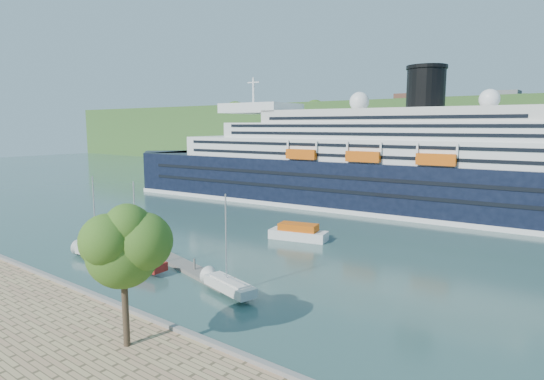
{
  "coord_description": "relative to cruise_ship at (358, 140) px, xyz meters",
  "views": [
    {
      "loc": [
        40.24,
        -20.33,
        15.52
      ],
      "look_at": [
        1.46,
        30.0,
        6.46
      ],
      "focal_mm": 30.0,
      "sensor_mm": 36.0,
      "label": 1
    }
  ],
  "objects": [
    {
      "name": "tender_launch",
      "position": [
        5.32,
        -27.62,
        -11.73
      ],
      "size": [
        8.43,
        4.54,
        2.21
      ],
      "primitive_type": null,
      "rotation": [
        0.0,
        0.0,
        0.24
      ],
      "color": "#D2540C",
      "rests_on": "ground"
    },
    {
      "name": "ground",
      "position": [
        -0.72,
        -57.58,
        -12.84
      ],
      "size": [
        400.0,
        400.0,
        0.0
      ],
      "primitive_type": "plane",
      "color": "#2B4C4C",
      "rests_on": "ground"
    },
    {
      "name": "sailboat_white_near",
      "position": [
        -7.55,
        -49.66,
        -8.18
      ],
      "size": [
        7.38,
        2.67,
        9.33
      ],
      "primitive_type": null,
      "rotation": [
        0.0,
        0.0,
        0.09
      ],
      "color": "silver",
      "rests_on": "ground"
    },
    {
      "name": "sailboat_white_far",
      "position": [
        11.98,
        -48.56,
        -8.36
      ],
      "size": [
        7.19,
        3.53,
        8.96
      ],
      "primitive_type": null,
      "rotation": [
        0.0,
        0.0,
        -0.24
      ],
      "color": "silver",
      "rests_on": "ground"
    },
    {
      "name": "quay_coping",
      "position": [
        -0.72,
        -57.78,
        -11.69
      ],
      "size": [
        220.0,
        0.5,
        0.3
      ],
      "primitive_type": "cube",
      "color": "slate",
      "rests_on": "promenade"
    },
    {
      "name": "cruise_ship",
      "position": [
        0.0,
        0.0,
        0.0
      ],
      "size": [
        115.33,
        25.83,
        25.68
      ],
      "primitive_type": null,
      "rotation": [
        0.0,
        0.0,
        0.08
      ],
      "color": "black",
      "rests_on": "ground"
    },
    {
      "name": "far_hillside",
      "position": [
        -0.72,
        87.42,
        -0.84
      ],
      "size": [
        400.0,
        50.0,
        24.0
      ],
      "primitive_type": "cube",
      "color": "#2F4E1F",
      "rests_on": "ground"
    },
    {
      "name": "promenade_tree",
      "position": [
        14.5,
        -61.26,
        -6.61
      ],
      "size": [
        6.31,
        6.31,
        10.45
      ],
      "primitive_type": null,
      "color": "#315D18",
      "rests_on": "promenade"
    },
    {
      "name": "sailboat_red",
      "position": [
        -0.19,
        -49.45,
        -8.22
      ],
      "size": [
        7.29,
        2.55,
        9.25
      ],
      "primitive_type": null,
      "rotation": [
        0.0,
        0.0,
        0.08
      ],
      "color": "maroon",
      "rests_on": "ground"
    },
    {
      "name": "floating_pontoon",
      "position": [
        2.76,
        -45.64,
        -12.65
      ],
      "size": [
        17.25,
        6.11,
        0.38
      ],
      "primitive_type": null,
      "rotation": [
        0.0,
        0.0,
        -0.24
      ],
      "color": "slate",
      "rests_on": "ground"
    }
  ]
}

